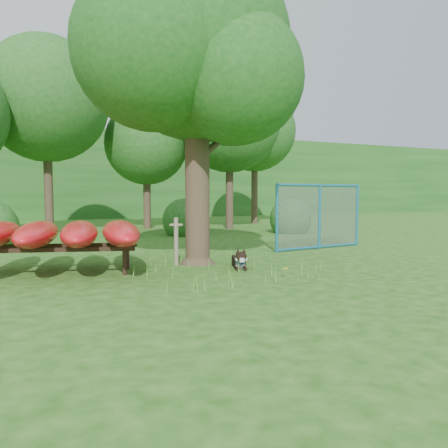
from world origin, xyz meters
name	(u,v)px	position (x,y,z in m)	size (l,w,h in m)	color
ground	(240,277)	(0.00, 0.00, 0.00)	(80.00, 80.00, 0.00)	#1C4C0F
oak_tree	(195,57)	(-0.21, 1.96, 4.92)	(5.85, 5.10, 7.38)	#392B1F
wooden_post	(176,240)	(-0.72, 1.92, 0.60)	(0.30, 0.18, 1.13)	#69604F
kayak_rack	(59,234)	(-3.33, 1.90, 0.85)	(3.74, 4.02, 1.11)	black
husky_dog	(240,261)	(0.46, 0.91, 0.17)	(0.57, 1.05, 0.49)	black
fence_section	(320,216)	(4.27, 3.03, 1.00)	(3.40, 0.49, 3.32)	teal
wildflower_clump	(285,270)	(0.78, -0.49, 0.17)	(0.10, 0.08, 0.21)	#52912F
bg_tree_b	(46,100)	(-3.00, 12.00, 5.61)	(5.20, 5.20, 8.22)	#392B1F
bg_tree_c	(146,144)	(1.50, 13.00, 4.11)	(4.00, 4.00, 6.12)	#392B1F
bg_tree_d	(230,122)	(5.00, 11.00, 5.08)	(4.80, 4.80, 7.50)	#392B1F
bg_tree_e	(255,131)	(8.00, 14.00, 5.23)	(4.60, 4.60, 7.55)	#392B1F
shrub_right	(290,233)	(6.50, 8.00, 0.00)	(1.80, 1.80, 1.80)	#1C521A
shrub_mid	(185,235)	(2.00, 9.00, 0.00)	(1.80, 1.80, 1.80)	#1C521A
wooded_hillside	(79,177)	(0.00, 28.00, 3.00)	(80.00, 12.00, 6.00)	#1C521A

